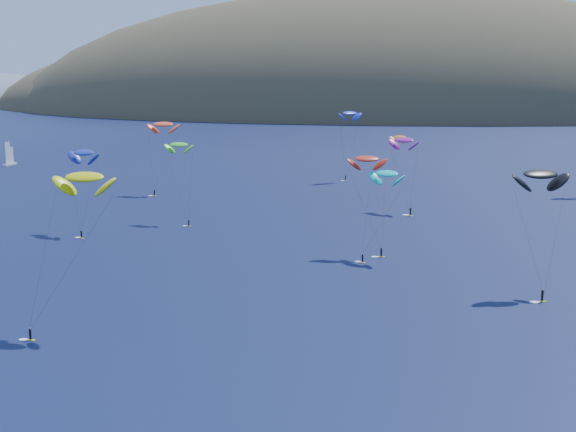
# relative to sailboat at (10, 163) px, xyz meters

# --- Properties ---
(island) EXTENTS (730.00, 300.00, 210.00)m
(island) POSITION_rel_sailboat_xyz_m (155.19, 352.48, -11.63)
(island) COLOR #3D3526
(island) RESTS_ON ground
(sailboat) EXTENTS (8.31, 7.15, 10.16)m
(sailboat) POSITION_rel_sailboat_xyz_m (0.00, 0.00, 0.00)
(sailboat) COLOR silver
(sailboat) RESTS_ON ground
(kitesurfer_1) EXTENTS (9.34, 10.10, 23.09)m
(kitesurfer_1) POSITION_rel_sailboat_xyz_m (75.74, -51.73, 19.56)
(kitesurfer_1) COLOR gold
(kitesurfer_1) RESTS_ON ground
(kitesurfer_2) EXTENTS (10.92, 12.05, 25.02)m
(kitesurfer_2) POSITION_rel_sailboat_xyz_m (98.97, -171.74, 21.50)
(kitesurfer_2) COLOR gold
(kitesurfer_2) RESTS_ON ground
(kitesurfer_3) EXTENTS (8.66, 10.56, 20.85)m
(kitesurfer_3) POSITION_rel_sailboat_xyz_m (91.60, -92.34, 17.90)
(kitesurfer_3) COLOR gold
(kitesurfer_3) RESTS_ON ground
(kitesurfer_4) EXTENTS (8.92, 8.15, 24.38)m
(kitesurfer_4) POSITION_rel_sailboat_xyz_m (129.50, -18.29, 21.12)
(kitesurfer_4) COLOR gold
(kitesurfer_4) RESTS_ON ground
(kitesurfer_5) EXTENTS (9.37, 11.30, 19.19)m
(kitesurfer_5) POSITION_rel_sailboat_xyz_m (143.14, -123.18, 16.02)
(kitesurfer_5) COLOR gold
(kitesurfer_5) RESTS_ON ground
(kitesurfer_6) EXTENTS (9.50, 14.19, 20.96)m
(kitesurfer_6) POSITION_rel_sailboat_xyz_m (146.93, -70.39, 17.59)
(kitesurfer_6) COLOR gold
(kitesurfer_6) RESTS_ON ground
(kitesurfer_7) EXTENTS (10.80, 13.05, 22.94)m
(kitesurfer_7) POSITION_rel_sailboat_xyz_m (169.60, -143.54, 19.27)
(kitesurfer_7) COLOR gold
(kitesurfer_7) RESTS_ON ground
(kitesurfer_9) EXTENTS (8.26, 7.82, 21.61)m
(kitesurfer_9) POSITION_rel_sailboat_xyz_m (139.01, -119.68, 18.49)
(kitesurfer_9) COLOR gold
(kitesurfer_9) RESTS_ON ground
(kitesurfer_10) EXTENTS (10.01, 13.68, 20.81)m
(kitesurfer_10) POSITION_rel_sailboat_xyz_m (72.98, -107.30, 17.35)
(kitesurfer_10) COLOR gold
(kitesurfer_10) RESTS_ON ground
(kitesurfer_11) EXTENTS (9.95, 14.20, 14.08)m
(kitesurfer_11) POSITION_rel_sailboat_xyz_m (146.08, 7.40, 11.00)
(kitesurfer_11) COLOR gold
(kitesurfer_11) RESTS_ON ground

